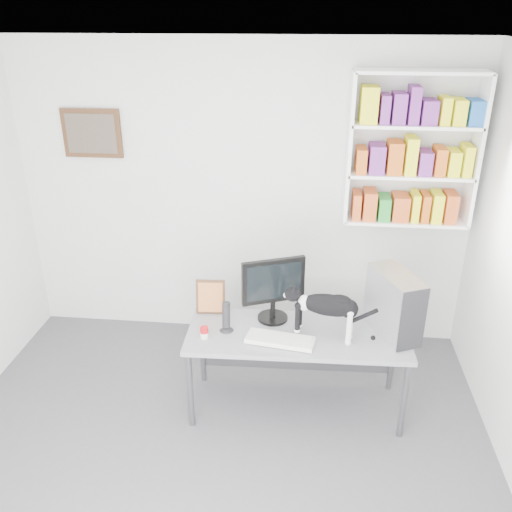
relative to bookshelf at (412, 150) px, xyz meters
name	(u,v)px	position (x,y,z in m)	size (l,w,h in m)	color
room	(196,313)	(-1.40, -1.85, -0.50)	(4.01, 4.01, 2.70)	#4D4C51
bookshelf	(412,150)	(0.00, 0.00, 0.00)	(1.03, 0.28, 1.24)	white
wall_art	(92,133)	(-2.70, 0.12, 0.05)	(0.52, 0.04, 0.42)	#492A17
desk	(296,370)	(-0.85, -0.96, -1.51)	(1.65, 0.64, 0.69)	gray
monitor	(273,289)	(-1.05, -0.78, -0.90)	(0.49, 0.23, 0.52)	black
keyboard	(280,340)	(-0.97, -1.10, -1.15)	(0.49, 0.19, 0.04)	silver
pc_tower	(394,304)	(-0.15, -0.88, -0.92)	(0.22, 0.48, 0.48)	silver
speaker	(226,316)	(-1.38, -0.99, -1.04)	(0.11, 0.11, 0.24)	black
leaning_print	(211,296)	(-1.54, -0.73, -1.02)	(0.23, 0.09, 0.28)	#492A17
soup_can	(204,333)	(-1.52, -1.10, -1.12)	(0.06, 0.06, 0.09)	#B00F13
cat	(326,316)	(-0.64, -1.01, -0.98)	(0.61, 0.16, 0.37)	black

